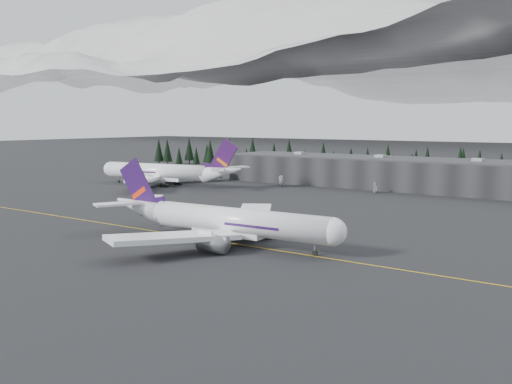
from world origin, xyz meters
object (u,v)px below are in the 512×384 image
Objects in this scene: jet_parked at (168,172)px; gse_vehicle_b at (375,191)px; gse_vehicle_a at (281,185)px; terminal at (402,173)px; jet_main at (219,220)px.

jet_parked reaches higher than gse_vehicle_b.
gse_vehicle_a is at bearing -153.44° from jet_parked.
terminal is 36.26× the size of gse_vehicle_b.
jet_parked is 15.60× the size of gse_vehicle_a.
terminal is at bearing 153.67° from gse_vehicle_b.
terminal is 128.16m from jet_main.
jet_main is at bearing -87.34° from terminal.
jet_parked is 49.45m from gse_vehicle_a.
gse_vehicle_a is (40.51, 27.86, -5.32)m from jet_parked.
terminal reaches higher than gse_vehicle_a.
jet_parked is at bearing -149.56° from terminal.
jet_main is 0.89× the size of jet_parked.
gse_vehicle_b is at bearing 7.82° from gse_vehicle_a.
jet_main is 13.94× the size of gse_vehicle_a.
jet_parked reaches higher than gse_vehicle_a.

